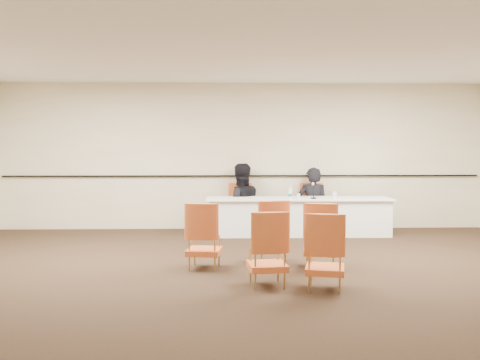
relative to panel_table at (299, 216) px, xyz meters
name	(u,v)px	position (x,y,z in m)	size (l,w,h in m)	color
floor	(252,276)	(-1.07, -3.20, -0.36)	(10.00, 10.00, 0.00)	black
ceiling	(252,49)	(-1.07, -3.20, 2.64)	(10.00, 10.00, 0.00)	white
wall_back	(242,156)	(-1.07, 0.80, 1.14)	(10.00, 0.04, 3.00)	#F8E9C2
wall_rail	(242,176)	(-1.07, 0.76, 0.74)	(9.80, 0.04, 0.03)	black
panel_table	(299,216)	(0.00, 0.00, 0.00)	(3.57, 0.83, 0.71)	white
panelist_main	(313,209)	(0.36, 0.54, 0.07)	(0.62, 0.41, 1.71)	black
panelist_main_chair	(313,207)	(0.36, 0.54, 0.12)	(0.50, 0.50, 0.95)	#C54A23
panelist_second	(240,208)	(-1.12, 0.55, 0.10)	(0.88, 0.69, 1.82)	black
panelist_second_chair	(240,207)	(-1.12, 0.55, 0.12)	(0.50, 0.50, 0.95)	#C54A23
papers	(329,198)	(0.56, -0.09, 0.36)	(0.30, 0.22, 0.00)	white
microphone	(314,191)	(0.27, -0.12, 0.51)	(0.11, 0.22, 0.30)	black
water_bottle	(290,192)	(-0.18, -0.10, 0.48)	(0.07, 0.07, 0.24)	#177E83
drinking_glass	(298,196)	(-0.02, -0.11, 0.41)	(0.06, 0.06, 0.10)	white
coffee_cup	(334,195)	(0.66, -0.17, 0.43)	(0.09, 0.09, 0.14)	silver
aud_chair_front_left	(204,235)	(-1.72, -2.73, 0.12)	(0.50, 0.50, 0.95)	#C54A23
aud_chair_front_mid	(270,232)	(-0.76, -2.43, 0.12)	(0.50, 0.50, 0.95)	#C54A23
aud_chair_front_right	(321,235)	(-0.07, -2.77, 0.12)	(0.50, 0.50, 0.95)	#C54A23
aud_chair_back_mid	(267,248)	(-0.90, -3.67, 0.12)	(0.50, 0.50, 0.95)	#C54A23
aud_chair_back_right	(325,251)	(-0.21, -3.86, 0.12)	(0.50, 0.50, 0.95)	#C54A23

